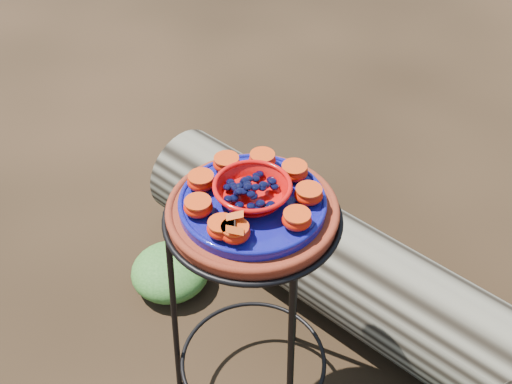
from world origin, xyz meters
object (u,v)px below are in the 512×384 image
Objects in this scene: cobalt_plate at (252,204)px; red_bowl at (252,192)px; plant_stand at (253,315)px; terracotta_saucer at (253,212)px; driftwood_log at (371,285)px.

red_bowl is (0.00, 0.00, 0.03)m from cobalt_plate.
terracotta_saucer reaches higher than plant_stand.
cobalt_plate reaches higher than terracotta_saucer.
plant_stand is 2.17× the size of cobalt_plate.
terracotta_saucer is 2.33× the size of red_bowl.
cobalt_plate is (0.00, 0.00, 0.03)m from terracotta_saucer.
cobalt_plate is at bearing 0.00° from plant_stand.
red_bowl is (0.00, 0.00, 0.06)m from terracotta_saucer.
driftwood_log is (0.15, 0.42, -0.56)m from terracotta_saucer.
cobalt_plate is 0.19× the size of driftwood_log.
plant_stand reaches higher than driftwood_log.
plant_stand is at bearing 0.00° from cobalt_plate.
terracotta_saucer is (0.00, 0.00, 0.37)m from plant_stand.
cobalt_plate is at bearing -109.43° from driftwood_log.
cobalt_plate is at bearing 0.00° from terracotta_saucer.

